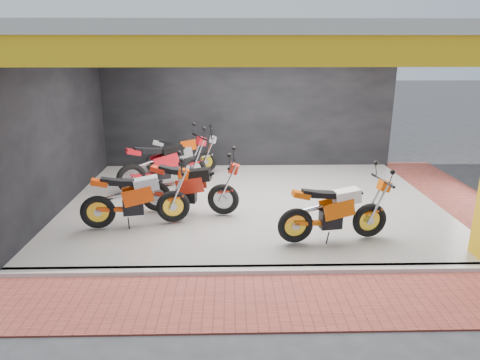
# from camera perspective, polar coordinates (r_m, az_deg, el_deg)

# --- Properties ---
(ground) EXTENTS (80.00, 80.00, 0.00)m
(ground) POSITION_cam_1_polar(r_m,az_deg,el_deg) (7.69, 2.32, -8.58)
(ground) COLOR #2D2D30
(ground) RESTS_ON ground
(showroom_floor) EXTENTS (8.00, 6.00, 0.10)m
(showroom_floor) POSITION_cam_1_polar(r_m,az_deg,el_deg) (9.51, 1.58, -3.07)
(showroom_floor) COLOR beige
(showroom_floor) RESTS_ON ground
(showroom_ceiling) EXTENTS (8.40, 6.40, 0.20)m
(showroom_ceiling) POSITION_cam_1_polar(r_m,az_deg,el_deg) (8.93, 1.77, 18.85)
(showroom_ceiling) COLOR beige
(showroom_ceiling) RESTS_ON corner_column
(back_wall) EXTENTS (8.20, 0.20, 3.50)m
(back_wall) POSITION_cam_1_polar(r_m,az_deg,el_deg) (12.12, 0.91, 9.64)
(back_wall) COLOR black
(back_wall) RESTS_ON ground
(left_wall) EXTENTS (0.20, 6.20, 3.50)m
(left_wall) POSITION_cam_1_polar(r_m,az_deg,el_deg) (9.75, -23.33, 6.40)
(left_wall) COLOR black
(left_wall) RESTS_ON ground
(header_beam_front) EXTENTS (8.40, 0.30, 0.40)m
(header_beam_front) POSITION_cam_1_polar(r_m,az_deg,el_deg) (5.93, 3.35, 16.78)
(header_beam_front) COLOR yellow
(header_beam_front) RESTS_ON corner_column
(header_beam_right) EXTENTS (0.30, 6.40, 0.40)m
(header_beam_right) POSITION_cam_1_polar(r_m,az_deg,el_deg) (9.97, 26.30, 15.26)
(header_beam_right) COLOR yellow
(header_beam_right) RESTS_ON corner_column
(floor_kerb) EXTENTS (8.00, 0.20, 0.10)m
(floor_kerb) POSITION_cam_1_polar(r_m,az_deg,el_deg) (6.76, 2.88, -11.95)
(floor_kerb) COLOR beige
(floor_kerb) RESTS_ON ground
(paver_front) EXTENTS (9.00, 1.40, 0.03)m
(paver_front) POSITION_cam_1_polar(r_m,az_deg,el_deg) (6.11, 3.41, -15.79)
(paver_front) COLOR #973D31
(paver_front) RESTS_ON ground
(paver_right) EXTENTS (1.40, 7.00, 0.03)m
(paver_right) POSITION_cam_1_polar(r_m,az_deg,el_deg) (10.87, 27.77, -2.68)
(paver_right) COLOR #973D31
(paver_right) RESTS_ON ground
(moto_hero) EXTENTS (2.19, 1.08, 1.28)m
(moto_hero) POSITION_cam_1_polar(r_m,az_deg,el_deg) (7.80, 17.06, -3.09)
(moto_hero) COLOR #E95D09
(moto_hero) RESTS_ON showroom_floor
(moto_row_a) EXTENTS (2.24, 1.18, 1.30)m
(moto_row_a) POSITION_cam_1_polar(r_m,az_deg,el_deg) (8.19, -8.99, -1.47)
(moto_row_a) COLOR #E74109
(moto_row_a) RESTS_ON showroom_floor
(moto_row_b) EXTENTS (2.24, 1.12, 1.31)m
(moto_row_b) POSITION_cam_1_polar(r_m,az_deg,el_deg) (8.47, -2.28, -0.60)
(moto_row_b) COLOR red
(moto_row_b) RESTS_ON showroom_floor
(moto_row_c) EXTENTS (2.06, 0.90, 1.22)m
(moto_row_c) POSITION_cam_1_polar(r_m,az_deg,el_deg) (11.47, -4.64, 3.88)
(moto_row_c) COLOR #A4A7AB
(moto_row_c) RESTS_ON showroom_floor
(moto_row_d) EXTENTS (2.48, 1.81, 1.43)m
(moto_row_d) POSITION_cam_1_polar(r_m,az_deg,el_deg) (10.47, -6.34, 3.11)
(moto_row_d) COLOR red
(moto_row_d) RESTS_ON showroom_floor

